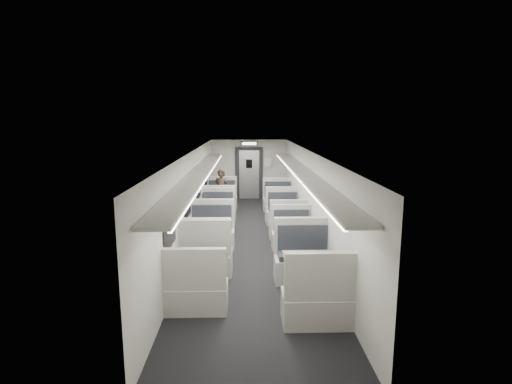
{
  "coord_description": "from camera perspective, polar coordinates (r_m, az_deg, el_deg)",
  "views": [
    {
      "loc": [
        -0.15,
        -10.03,
        3.19
      ],
      "look_at": [
        0.14,
        0.75,
        1.23
      ],
      "focal_mm": 28.0,
      "sensor_mm": 36.0,
      "label": 1
    }
  ],
  "objects": [
    {
      "name": "booth_right_a",
      "position": [
        13.55,
        3.37,
        -1.7
      ],
      "size": [
        1.04,
        2.11,
        1.13
      ],
      "color": "#B1B0A6",
      "rests_on": "room"
    },
    {
      "name": "vestibule_door",
      "position": [
        16.11,
        -0.99,
        2.64
      ],
      "size": [
        1.1,
        0.13,
        2.1
      ],
      "color": "black",
      "rests_on": "room"
    },
    {
      "name": "luggage_rack_left",
      "position": [
        9.88,
        -7.89,
        2.79
      ],
      "size": [
        0.46,
        10.4,
        0.09
      ],
      "color": "#B1B0A6",
      "rests_on": "room"
    },
    {
      "name": "luggage_rack_right",
      "position": [
        9.92,
        6.57,
        2.85
      ],
      "size": [
        0.46,
        10.4,
        0.09
      ],
      "color": "#B1B0A6",
      "rests_on": "room"
    },
    {
      "name": "booth_right_d",
      "position": [
        7.36,
        7.75,
        -11.95
      ],
      "size": [
        1.15,
        2.33,
        1.25
      ],
      "color": "#B1B0A6",
      "rests_on": "room"
    },
    {
      "name": "booth_left_b",
      "position": [
        11.54,
        -5.73,
        -3.85
      ],
      "size": [
        1.04,
        2.11,
        1.13
      ],
      "color": "#B1B0A6",
      "rests_on": "room"
    },
    {
      "name": "window_a",
      "position": [
        13.63,
        -7.17,
        2.46
      ],
      "size": [
        0.02,
        1.18,
        0.84
      ],
      "primitive_type": "cube",
      "color": "black",
      "rests_on": "room"
    },
    {
      "name": "window_b",
      "position": [
        11.46,
        -8.22,
        0.96
      ],
      "size": [
        0.02,
        1.18,
        0.84
      ],
      "primitive_type": "cube",
      "color": "black",
      "rests_on": "room"
    },
    {
      "name": "passenger",
      "position": [
        13.54,
        -4.98,
        0.02
      ],
      "size": [
        0.67,
        0.56,
        1.56
      ],
      "primitive_type": "imported",
      "rotation": [
        0.0,
        0.0,
        -0.39
      ],
      "color": "black",
      "rests_on": "room"
    },
    {
      "name": "exit_sign",
      "position": [
        15.51,
        -0.99,
        6.94
      ],
      "size": [
        0.62,
        0.12,
        0.16
      ],
      "color": "black",
      "rests_on": "room"
    },
    {
      "name": "window_d",
      "position": [
        7.2,
        -12.22,
        -4.75
      ],
      "size": [
        0.02,
        1.18,
        0.84
      ],
      "primitive_type": "cube",
      "color": "black",
      "rests_on": "room"
    },
    {
      "name": "booth_left_d",
      "position": [
        7.73,
        -7.89,
        -11.08
      ],
      "size": [
        1.07,
        2.17,
        1.16
      ],
      "color": "#B1B0A6",
      "rests_on": "room"
    },
    {
      "name": "booth_left_c",
      "position": [
        9.29,
        -6.76,
        -7.2
      ],
      "size": [
        1.12,
        2.28,
        1.22
      ],
      "color": "#B1B0A6",
      "rests_on": "room"
    },
    {
      "name": "booth_left_a",
      "position": [
        13.7,
        -5.06,
        -1.54
      ],
      "size": [
        1.07,
        2.16,
        1.16
      ],
      "color": "#B1B0A6",
      "rests_on": "room"
    },
    {
      "name": "wall_notice",
      "position": [
        16.07,
        1.68,
        4.27
      ],
      "size": [
        0.32,
        0.02,
        0.4
      ],
      "primitive_type": "cube",
      "color": "silver",
      "rests_on": "room"
    },
    {
      "name": "booth_right_b",
      "position": [
        11.69,
        4.16,
        -3.7
      ],
      "size": [
        1.01,
        2.05,
        1.09
      ],
      "color": "#B1B0A6",
      "rests_on": "room"
    },
    {
      "name": "window_c",
      "position": [
        9.32,
        -9.76,
        -1.24
      ],
      "size": [
        0.02,
        1.18,
        0.84
      ],
      "primitive_type": "cube",
      "color": "black",
      "rests_on": "room"
    },
    {
      "name": "booth_right_c",
      "position": [
        9.42,
        5.6,
        -7.24
      ],
      "size": [
        0.99,
        2.01,
        1.08
      ],
      "color": "#B1B0A6",
      "rests_on": "room"
    },
    {
      "name": "room",
      "position": [
        10.23,
        -0.67,
        -0.92
      ],
      "size": [
        3.24,
        12.24,
        2.64
      ],
      "color": "black",
      "rests_on": "ground"
    }
  ]
}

